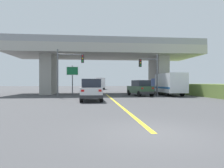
{
  "coord_description": "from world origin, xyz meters",
  "views": [
    {
      "loc": [
        -1.99,
        -6.1,
        1.64
      ],
      "look_at": [
        0.65,
        20.33,
        1.53
      ],
      "focal_mm": 31.14,
      "sensor_mm": 36.0,
      "label": 1
    }
  ],
  "objects": [
    {
      "name": "traffic_signal_nearside",
      "position": [
        5.25,
        17.47,
        3.32
      ],
      "size": [
        2.42,
        0.36,
        5.27
      ],
      "color": "#56595E",
      "rests_on": "ground"
    },
    {
      "name": "suv_crossing",
      "position": [
        4.18,
        18.71,
        1.01
      ],
      "size": [
        2.73,
        4.72,
        2.02
      ],
      "rotation": [
        0.0,
        0.0,
        0.2
      ],
      "color": "#2D4C33",
      "rests_on": "ground"
    },
    {
      "name": "box_truck",
      "position": [
        8.16,
        19.28,
        1.55
      ],
      "size": [
        2.33,
        7.55,
        2.9
      ],
      "color": "navy",
      "rests_on": "ground"
    },
    {
      "name": "lane_divider_stripe",
      "position": [
        0.0,
        10.99,
        0.0
      ],
      "size": [
        0.2,
        21.98,
        0.01
      ],
      "primitive_type": "cube",
      "color": "yellow",
      "rests_on": "ground"
    },
    {
      "name": "ground",
      "position": [
        0.0,
        24.42,
        0.0
      ],
      "size": [
        160.0,
        160.0,
        0.0
      ],
      "primitive_type": "plane",
      "color": "#424244"
    },
    {
      "name": "semi_truck_distant",
      "position": [
        -0.01,
        45.9,
        1.6
      ],
      "size": [
        2.33,
        7.58,
        3.02
      ],
      "color": "silver",
      "rests_on": "ground"
    },
    {
      "name": "traffic_signal_farside",
      "position": [
        -5.02,
        16.94,
        3.6
      ],
      "size": [
        3.13,
        0.36,
        5.61
      ],
      "color": "#56595E",
      "rests_on": "ground"
    },
    {
      "name": "suv_lead",
      "position": [
        -2.1,
        12.0,
        1.01
      ],
      "size": [
        1.96,
        4.42,
        2.02
      ],
      "color": "silver",
      "rests_on": "ground"
    },
    {
      "name": "highway_sign",
      "position": [
        -4.81,
        21.36,
        2.99
      ],
      "size": [
        1.6,
        0.17,
        4.09
      ],
      "color": "#56595E",
      "rests_on": "ground"
    },
    {
      "name": "overpass_bridge",
      "position": [
        0.0,
        24.42,
        5.65
      ],
      "size": [
        28.36,
        9.12,
        7.99
      ],
      "color": "#A8A59E",
      "rests_on": "ground"
    }
  ]
}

